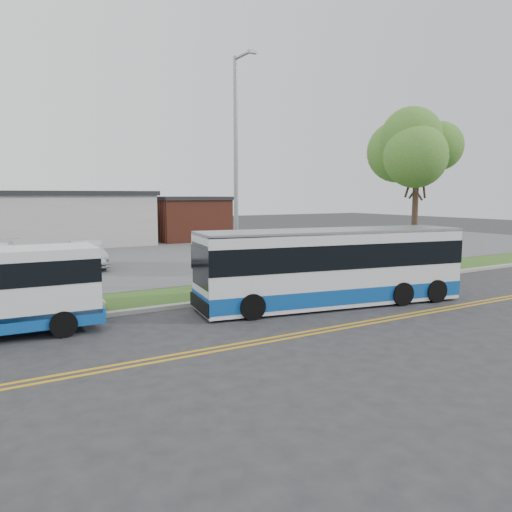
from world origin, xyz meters
TOP-DOWN VIEW (x-y plane):
  - ground at (0.00, 0.00)m, footprint 140.00×140.00m
  - lane_line_north at (0.00, -3.85)m, footprint 70.00×0.12m
  - lane_line_south at (0.00, -4.15)m, footprint 70.00×0.12m
  - curb at (0.00, 1.10)m, footprint 80.00×0.30m
  - verge at (0.00, 2.90)m, footprint 80.00×3.30m
  - parking_lot at (0.00, 17.00)m, footprint 80.00×25.00m
  - brick_wing at (10.50, 26.00)m, footprint 6.30×7.30m
  - tree_east at (14.00, 3.00)m, footprint 5.20×5.20m
  - streetlight_near at (3.00, 2.73)m, footprint 0.35×1.53m
  - transit_bus at (4.74, -1.32)m, footprint 10.34×4.01m
  - pedestrian at (-3.13, 1.90)m, footprint 0.84×0.77m
  - parked_car_a at (-1.03, 12.41)m, footprint 1.81×4.53m
  - grocery_bag_left at (-3.43, 1.65)m, footprint 0.32×0.32m
  - grocery_bag_right at (-2.83, 2.15)m, footprint 0.32×0.32m

SIDE VIEW (x-z plane):
  - ground at x=0.00m, z-range 0.00..0.00m
  - lane_line_north at x=0.00m, z-range 0.00..0.01m
  - lane_line_south at x=0.00m, z-range 0.00..0.01m
  - verge at x=0.00m, z-range 0.00..0.10m
  - parking_lot at x=0.00m, z-range 0.00..0.10m
  - curb at x=0.00m, z-range 0.00..0.15m
  - grocery_bag_left at x=-3.43m, z-range 0.10..0.42m
  - grocery_bag_right at x=-2.83m, z-range 0.10..0.42m
  - parked_car_a at x=-1.03m, z-range 0.10..1.57m
  - pedestrian at x=-3.13m, z-range 0.10..2.01m
  - transit_bus at x=4.74m, z-range 0.02..2.82m
  - brick_wing at x=10.50m, z-range 0.01..3.91m
  - streetlight_near at x=3.00m, z-range 0.48..9.98m
  - tree_east at x=14.00m, z-range 2.04..10.37m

